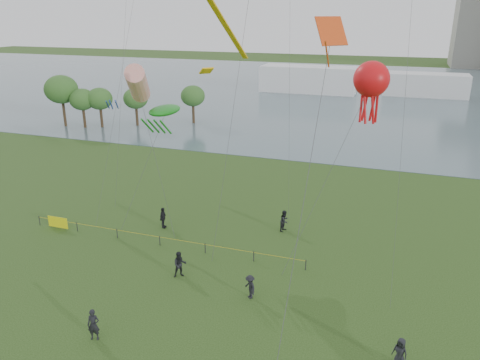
% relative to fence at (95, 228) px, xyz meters
% --- Properties ---
extents(lake, '(400.00, 120.00, 0.08)m').
position_rel_fence_xyz_m(lake, '(14.40, 85.94, -0.53)').
color(lake, '#4F656C').
rests_on(lake, ground_plane).
extents(pavilion_left, '(22.00, 8.00, 6.00)m').
position_rel_fence_xyz_m(pavilion_left, '(2.40, 80.94, 2.45)').
color(pavilion_left, white).
rests_on(pavilion_left, ground_plane).
extents(pavilion_right, '(18.00, 7.00, 5.00)m').
position_rel_fence_xyz_m(pavilion_right, '(28.40, 83.94, 1.95)').
color(pavilion_right, silver).
rests_on(pavilion_right, ground_plane).
extents(trees, '(23.86, 13.82, 8.39)m').
position_rel_fence_xyz_m(trees, '(-22.42, 34.93, 4.60)').
color(trees, '#352718').
rests_on(trees, ground_plane).
extents(fence, '(24.07, 0.07, 1.05)m').
position_rel_fence_xyz_m(fence, '(0.00, 0.00, 0.00)').
color(fence, black).
rests_on(fence, ground_plane).
extents(spectator_a, '(1.19, 1.13, 1.94)m').
position_rel_fence_xyz_m(spectator_a, '(9.77, -3.77, 0.41)').
color(spectator_a, black).
rests_on(spectator_a, ground_plane).
extents(spectator_b, '(1.22, 1.20, 1.68)m').
position_rel_fence_xyz_m(spectator_b, '(15.32, -4.71, 0.28)').
color(spectator_b, black).
rests_on(spectator_b, ground_plane).
extents(spectator_c, '(0.55, 1.14, 1.88)m').
position_rel_fence_xyz_m(spectator_c, '(4.83, 3.07, 0.39)').
color(spectator_c, black).
rests_on(spectator_c, ground_plane).
extents(spectator_d, '(1.00, 0.89, 1.72)m').
position_rel_fence_xyz_m(spectator_d, '(24.81, -8.15, 0.30)').
color(spectator_d, black).
rests_on(spectator_d, ground_plane).
extents(spectator_f, '(0.81, 0.64, 1.94)m').
position_rel_fence_xyz_m(spectator_f, '(8.07, -11.58, 0.41)').
color(spectator_f, black).
rests_on(spectator_f, ground_plane).
extents(spectator_g, '(0.92, 1.06, 1.88)m').
position_rel_fence_xyz_m(spectator_g, '(15.04, 5.94, 0.38)').
color(spectator_g, black).
rests_on(spectator_g, ground_plane).
extents(kite_windsock, '(6.43, 4.99, 14.13)m').
position_rel_fence_xyz_m(kite_windsock, '(2.66, 4.10, 11.73)').
color(kite_windsock, '#3F3F42').
extents(kite_creature, '(4.59, 4.58, 10.66)m').
position_rel_fence_xyz_m(kite_creature, '(5.10, 3.93, 9.69)').
color(kite_creature, '#3F3F42').
extents(kite_octopus, '(5.98, 4.71, 14.93)m').
position_rel_fence_xyz_m(kite_octopus, '(21.40, 2.21, 13.12)').
color(kite_octopus, '#3F3F42').
extents(kite_delta, '(1.61, 11.62, 17.72)m').
position_rel_fence_xyz_m(kite_delta, '(19.89, -7.32, 15.67)').
color(kite_delta, '#3F3F42').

